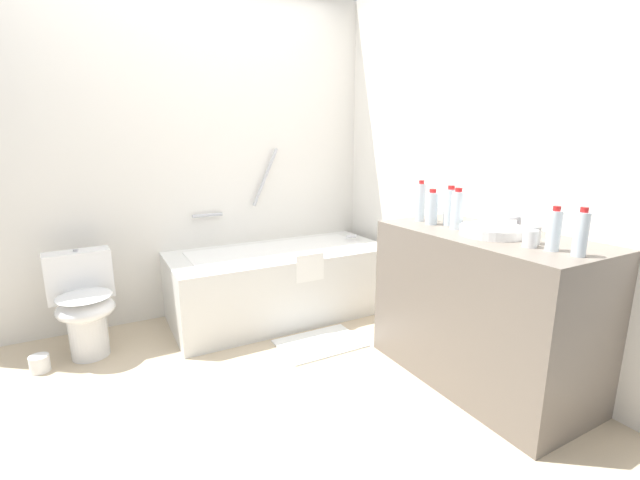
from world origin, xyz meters
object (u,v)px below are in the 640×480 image
at_px(sink_basin, 492,231).
at_px(water_bottle_5, 450,207).
at_px(bathtub, 281,280).
at_px(sink_faucet, 517,225).
at_px(water_bottle_1, 457,210).
at_px(water_bottle_4, 581,234).
at_px(drinking_glass_1, 533,235).
at_px(bath_mat, 320,343).
at_px(toilet, 84,303).
at_px(drinking_glass_0, 530,239).
at_px(water_bottle_2, 554,230).
at_px(water_bottle_0, 432,208).
at_px(toilet_paper_roll, 40,364).
at_px(water_bottle_3, 421,202).

height_order(sink_basin, water_bottle_5, water_bottle_5).
bearing_deg(sink_basin, bathtub, 112.05).
distance_m(sink_faucet, water_bottle_1, 0.33).
distance_m(bathtub, water_bottle_1, 1.54).
height_order(water_bottle_4, drinking_glass_1, water_bottle_4).
xyz_separation_m(bathtub, sink_basin, (0.60, -1.47, 0.61)).
bearing_deg(bath_mat, sink_faucet, -47.76).
height_order(bathtub, toilet, bathtub).
xyz_separation_m(bathtub, bath_mat, (0.02, -0.62, -0.28)).
height_order(water_bottle_4, drinking_glass_0, water_bottle_4).
height_order(bathtub, drinking_glass_0, bathtub).
height_order(bathtub, drinking_glass_1, bathtub).
height_order(sink_basin, drinking_glass_0, drinking_glass_0).
bearing_deg(water_bottle_1, water_bottle_2, -89.59).
bearing_deg(water_bottle_0, drinking_glass_0, -89.80).
height_order(drinking_glass_1, bath_mat, drinking_glass_1).
relative_size(water_bottle_1, toilet_paper_roll, 2.13).
distance_m(sink_faucet, bath_mat, 1.46).
xyz_separation_m(water_bottle_4, drinking_glass_1, (0.04, 0.25, -0.06)).
bearing_deg(water_bottle_0, water_bottle_1, -81.53).
relative_size(water_bottle_3, drinking_glass_1, 2.85).
height_order(drinking_glass_0, bath_mat, drinking_glass_0).
bearing_deg(water_bottle_1, bath_mat, 130.55).
distance_m(water_bottle_2, water_bottle_4, 0.11).
bearing_deg(drinking_glass_1, drinking_glass_0, -152.40).
relative_size(bathtub, water_bottle_2, 8.24).
distance_m(sink_basin, sink_faucet, 0.19).
bearing_deg(drinking_glass_1, water_bottle_2, -109.78).
relative_size(water_bottle_1, drinking_glass_1, 2.62).
xyz_separation_m(toilet, sink_basin, (1.96, -1.47, 0.54)).
distance_m(toilet, drinking_glass_0, 2.64).
bearing_deg(drinking_glass_1, water_bottle_0, 97.16).
xyz_separation_m(water_bottle_0, water_bottle_2, (0.03, -0.75, -0.00)).
bearing_deg(bathtub, sink_faucet, -61.77).
height_order(water_bottle_3, bath_mat, water_bottle_3).
bearing_deg(water_bottle_4, water_bottle_3, 91.28).
distance_m(toilet, water_bottle_3, 2.24).
bearing_deg(water_bottle_4, toilet_paper_roll, 140.46).
relative_size(water_bottle_3, drinking_glass_0, 3.14).
bearing_deg(water_bottle_4, drinking_glass_1, 81.22).
xyz_separation_m(bathtub, water_bottle_1, (0.56, -1.25, 0.69)).
relative_size(sink_basin, water_bottle_2, 1.64).
relative_size(sink_faucet, water_bottle_2, 0.74).
bearing_deg(water_bottle_5, drinking_glass_0, -96.71).
height_order(drinking_glass_1, toilet_paper_roll, drinking_glass_1).
bearing_deg(sink_basin, drinking_glass_1, -86.49).
bearing_deg(water_bottle_0, water_bottle_4, -87.37).
relative_size(bathtub, sink_basin, 5.03).
height_order(water_bottle_1, bath_mat, water_bottle_1).
height_order(water_bottle_1, toilet_paper_roll, water_bottle_1).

